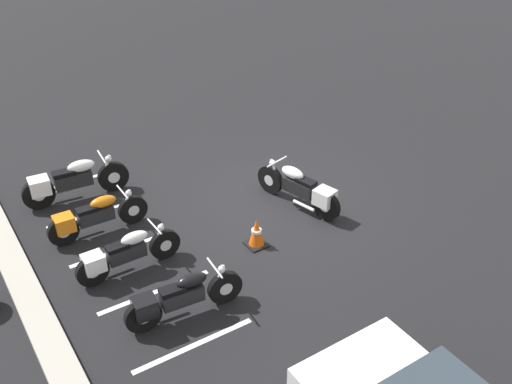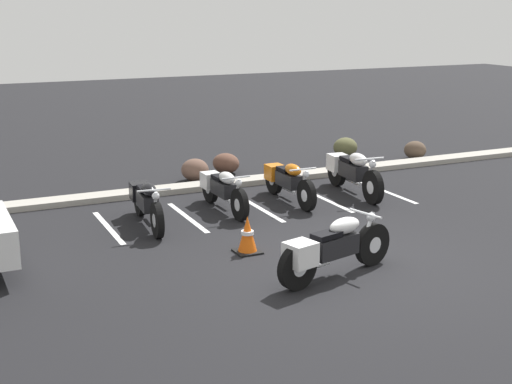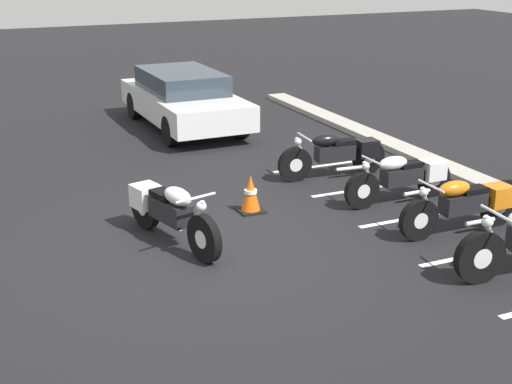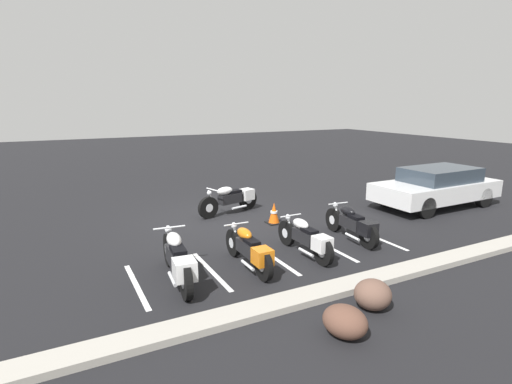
# 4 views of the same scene
# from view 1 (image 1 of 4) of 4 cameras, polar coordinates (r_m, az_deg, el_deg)

# --- Properties ---
(ground) EXTENTS (60.00, 60.00, 0.00)m
(ground) POSITION_cam_1_polar(r_m,az_deg,el_deg) (13.10, 1.51, -0.74)
(ground) COLOR black
(motorcycle_white_featured) EXTENTS (2.15, 0.85, 0.86)m
(motorcycle_white_featured) POSITION_cam_1_polar(r_m,az_deg,el_deg) (12.64, 4.36, 0.32)
(motorcycle_white_featured) COLOR black
(motorcycle_white_featured) RESTS_ON ground
(parked_bike_0) EXTENTS (0.58, 2.07, 0.82)m
(parked_bike_0) POSITION_cam_1_polar(r_m,az_deg,el_deg) (10.00, -7.38, -9.93)
(parked_bike_0) COLOR black
(parked_bike_0) RESTS_ON ground
(parked_bike_1) EXTENTS (0.57, 2.01, 0.79)m
(parked_bike_1) POSITION_cam_1_polar(r_m,az_deg,el_deg) (11.09, -12.50, -5.77)
(parked_bike_1) COLOR black
(parked_bike_1) RESTS_ON ground
(parked_bike_2) EXTENTS (0.57, 2.04, 0.80)m
(parked_bike_2) POSITION_cam_1_polar(r_m,az_deg,el_deg) (12.21, -15.26, -2.27)
(parked_bike_2) COLOR black
(parked_bike_2) RESTS_ON ground
(parked_bike_3) EXTENTS (0.65, 2.30, 0.90)m
(parked_bike_3) POSITION_cam_1_polar(r_m,az_deg,el_deg) (13.44, -17.27, 1.02)
(parked_bike_3) COLOR black
(parked_bike_3) RESTS_ON ground
(concrete_curb) EXTENTS (18.00, 0.50, 0.12)m
(concrete_curb) POSITION_cam_1_polar(r_m,az_deg,el_deg) (11.52, -21.34, -8.15)
(concrete_curb) COLOR #A8A399
(concrete_curb) RESTS_ON ground
(traffic_cone) EXTENTS (0.40, 0.40, 0.60)m
(traffic_cone) POSITION_cam_1_polar(r_m,az_deg,el_deg) (11.58, 0.05, -3.92)
(traffic_cone) COLOR black
(traffic_cone) RESTS_ON ground
(stall_line_0) EXTENTS (0.10, 2.10, 0.00)m
(stall_line_0) POSITION_cam_1_polar(r_m,az_deg,el_deg) (9.81, -5.92, -14.32)
(stall_line_0) COLOR white
(stall_line_0) RESTS_ON ground
(stall_line_1) EXTENTS (0.10, 2.10, 0.00)m
(stall_line_1) POSITION_cam_1_polar(r_m,az_deg,el_deg) (10.82, -9.62, -9.38)
(stall_line_1) COLOR white
(stall_line_1) RESTS_ON ground
(stall_line_2) EXTENTS (0.10, 2.10, 0.00)m
(stall_line_2) POSITION_cam_1_polar(r_m,az_deg,el_deg) (11.92, -12.57, -5.29)
(stall_line_2) COLOR white
(stall_line_2) RESTS_ON ground
(stall_line_3) EXTENTS (0.10, 2.10, 0.00)m
(stall_line_3) POSITION_cam_1_polar(r_m,az_deg,el_deg) (13.11, -14.98, -1.90)
(stall_line_3) COLOR white
(stall_line_3) RESTS_ON ground
(stall_line_4) EXTENTS (0.10, 2.10, 0.00)m
(stall_line_4) POSITION_cam_1_polar(r_m,az_deg,el_deg) (14.35, -16.97, 0.91)
(stall_line_4) COLOR white
(stall_line_4) RESTS_ON ground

